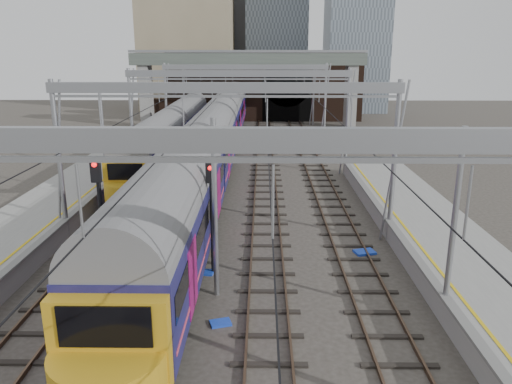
{
  "coord_description": "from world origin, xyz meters",
  "views": [
    {
      "loc": [
        1.78,
        -15.81,
        9.34
      ],
      "look_at": [
        1.46,
        8.37,
        2.4
      ],
      "focal_mm": 35.0,
      "sensor_mm": 36.0,
      "label": 1
    }
  ],
  "objects_px": {
    "train_second": "(173,132)",
    "signal_near_left": "(100,208)",
    "signal_near_centre": "(211,204)",
    "train_main": "(222,123)"
  },
  "relations": [
    {
      "from": "train_main",
      "to": "signal_near_centre",
      "type": "distance_m",
      "value": 26.75
    },
    {
      "from": "train_main",
      "to": "signal_near_centre",
      "type": "bearing_deg",
      "value": -86.43
    },
    {
      "from": "train_second",
      "to": "signal_near_left",
      "type": "distance_m",
      "value": 24.53
    },
    {
      "from": "train_second",
      "to": "signal_near_centre",
      "type": "height_order",
      "value": "signal_near_centre"
    },
    {
      "from": "train_second",
      "to": "signal_near_left",
      "type": "height_order",
      "value": "signal_near_left"
    },
    {
      "from": "signal_near_left",
      "to": "train_main",
      "type": "bearing_deg",
      "value": 86.25
    },
    {
      "from": "train_second",
      "to": "signal_near_centre",
      "type": "xyz_separation_m",
      "value": [
        5.67,
        -23.16,
        0.72
      ]
    },
    {
      "from": "train_second",
      "to": "signal_near_centre",
      "type": "bearing_deg",
      "value": -76.25
    },
    {
      "from": "signal_near_centre",
      "to": "train_main",
      "type": "bearing_deg",
      "value": 110.27
    },
    {
      "from": "train_second",
      "to": "signal_near_centre",
      "type": "relative_size",
      "value": 6.24
    }
  ]
}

